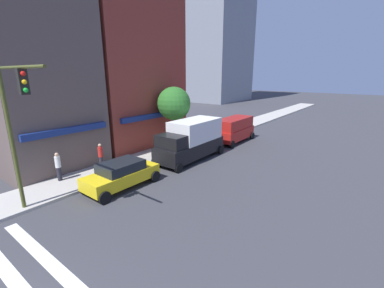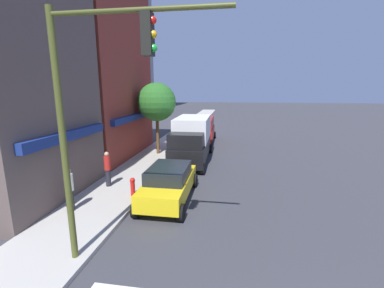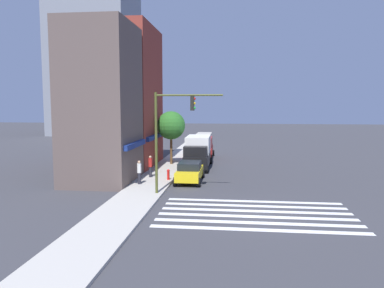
{
  "view_description": "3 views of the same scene",
  "coord_description": "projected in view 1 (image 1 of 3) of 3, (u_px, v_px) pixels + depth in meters",
  "views": [
    {
      "loc": [
        -0.25,
        -7.03,
        6.45
      ],
      "look_at": [
        14.92,
        4.7,
        1.2
      ],
      "focal_mm": 24.0,
      "sensor_mm": 36.0,
      "label": 1
    },
    {
      "loc": [
        -2.38,
        2.0,
        4.93
      ],
      "look_at": [
        14.92,
        4.7,
        1.2
      ],
      "focal_mm": 24.0,
      "sensor_mm": 36.0,
      "label": 2
    },
    {
      "loc": [
        -20.65,
        1.24,
        6.08
      ],
      "look_at": [
        3.67,
        4.0,
        3.5
      ],
      "focal_mm": 35.0,
      "sensor_mm": 36.0,
      "label": 3
    }
  ],
  "objects": [
    {
      "name": "storefront_row",
      "position": [
        103.0,
        73.0,
        20.34
      ],
      "size": [
        15.22,
        5.3,
        13.54
      ],
      "color": "brown",
      "rests_on": "ground_plane"
    },
    {
      "name": "traffic_signal",
      "position": [
        15.0,
        118.0,
        10.82
      ],
      "size": [
        0.32,
        4.49,
        6.89
      ],
      "color": "#474C1E",
      "rests_on": "ground_plane"
    },
    {
      "name": "sedan_yellow",
      "position": [
        122.0,
        174.0,
        14.87
      ],
      "size": [
        4.4,
        2.02,
        1.59
      ],
      "rotation": [
        0.0,
        0.0,
        -0.0
      ],
      "color": "yellow",
      "rests_on": "ground_plane"
    },
    {
      "name": "box_truck_black",
      "position": [
        191.0,
        139.0,
        19.69
      ],
      "size": [
        6.24,
        2.42,
        3.04
      ],
      "rotation": [
        0.0,
        0.0,
        0.02
      ],
      "color": "black",
      "rests_on": "ground_plane"
    },
    {
      "name": "van_red",
      "position": [
        234.0,
        129.0,
        24.95
      ],
      "size": [
        5.05,
        2.22,
        2.34
      ],
      "rotation": [
        0.0,
        0.0,
        0.02
      ],
      "color": "#B21E19",
      "rests_on": "ground_plane"
    },
    {
      "name": "pedestrian_red_jacket",
      "position": [
        101.0,
        156.0,
        17.44
      ],
      "size": [
        0.32,
        0.32,
        1.77
      ],
      "rotation": [
        0.0,
        0.0,
        2.44
      ],
      "color": "#23232D",
      "rests_on": "sidewalk_left"
    },
    {
      "name": "pedestrian_white_shirt",
      "position": [
        58.0,
        166.0,
        15.47
      ],
      "size": [
        0.32,
        0.32,
        1.77
      ],
      "rotation": [
        0.0,
        0.0,
        3.02
      ],
      "color": "#23232D",
      "rests_on": "sidewalk_left"
    },
    {
      "name": "fire_hydrant",
      "position": [
        104.0,
        171.0,
        15.88
      ],
      "size": [
        0.24,
        0.24,
        0.84
      ],
      "color": "red",
      "rests_on": "sidewalk_left"
    },
    {
      "name": "street_tree",
      "position": [
        174.0,
        104.0,
        21.65
      ],
      "size": [
        2.81,
        2.81,
        5.29
      ],
      "color": "brown",
      "rests_on": "sidewalk_left"
    }
  ]
}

